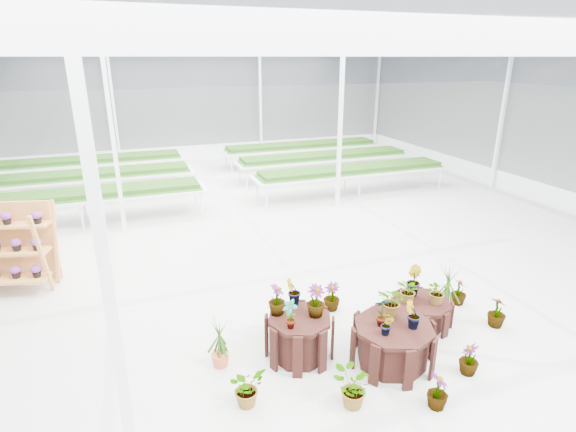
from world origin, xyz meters
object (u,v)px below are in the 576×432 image
object	(u,v)px
plinth_low	(421,312)
plinth_tall	(299,337)
plinth_mid	(392,344)
shelf_rack	(8,249)

from	to	relation	value
plinth_low	plinth_tall	bearing A→B (deg)	-177.40
plinth_mid	shelf_rack	distance (m)	7.10
plinth_tall	shelf_rack	size ratio (longest dim) A/B	0.59
plinth_tall	plinth_low	xyz separation A→B (m)	(2.20, 0.10, -0.12)
plinth_tall	plinth_low	bearing A→B (deg)	2.60
plinth_tall	shelf_rack	world-z (taller)	shelf_rack
plinth_mid	plinth_low	bearing A→B (deg)	34.99
plinth_tall	shelf_rack	bearing A→B (deg)	138.89
plinth_low	shelf_rack	distance (m)	7.54
plinth_mid	plinth_tall	bearing A→B (deg)	153.43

